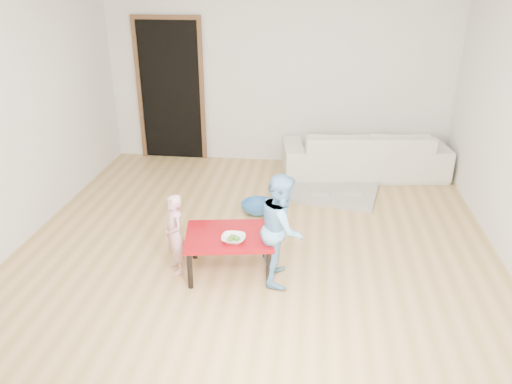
% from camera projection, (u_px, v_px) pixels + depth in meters
% --- Properties ---
extents(floor, '(5.00, 5.00, 0.01)m').
position_uv_depth(floor, '(258.00, 239.00, 5.45)').
color(floor, '#AF8C4B').
rests_on(floor, ground).
extents(back_wall, '(5.00, 0.02, 2.60)m').
position_uv_depth(back_wall, '(278.00, 75.00, 7.18)').
color(back_wall, silver).
rests_on(back_wall, floor).
extents(left_wall, '(0.02, 5.00, 2.60)m').
position_uv_depth(left_wall, '(20.00, 116.00, 5.19)').
color(left_wall, silver).
rests_on(left_wall, floor).
extents(doorway, '(1.02, 0.08, 2.11)m').
position_uv_depth(doorway, '(171.00, 91.00, 7.45)').
color(doorway, brown).
rests_on(doorway, back_wall).
extents(sofa, '(2.36, 1.18, 0.66)m').
position_uv_depth(sofa, '(364.00, 153.00, 7.03)').
color(sofa, silver).
rests_on(sofa, floor).
extents(cushion, '(0.60, 0.57, 0.13)m').
position_uv_depth(cushion, '(335.00, 145.00, 6.81)').
color(cushion, orange).
rests_on(cushion, sofa).
extents(red_table, '(0.91, 0.74, 0.41)m').
position_uv_depth(red_table, '(230.00, 253.00, 4.78)').
color(red_table, maroon).
rests_on(red_table, floor).
extents(bowl, '(0.22, 0.22, 0.05)m').
position_uv_depth(bowl, '(233.00, 239.00, 4.56)').
color(bowl, white).
rests_on(bowl, red_table).
extents(broccoli, '(0.12, 0.12, 0.06)m').
position_uv_depth(broccoli, '(233.00, 239.00, 4.56)').
color(broccoli, '#2D5919').
rests_on(broccoli, red_table).
extents(child_pink, '(0.32, 0.35, 0.80)m').
position_uv_depth(child_pink, '(175.00, 234.00, 4.72)').
color(child_pink, '#D56170').
rests_on(child_pink, floor).
extents(child_blue, '(0.42, 0.53, 1.06)m').
position_uv_depth(child_blue, '(282.00, 228.00, 4.56)').
color(child_blue, '#61A5E0').
rests_on(child_blue, floor).
extents(basin, '(0.40, 0.40, 0.13)m').
position_uv_depth(basin, '(258.00, 207.00, 6.02)').
color(basin, '#2B67A6').
rests_on(basin, floor).
extents(blanket, '(1.46, 1.29, 0.06)m').
position_uv_depth(blanket, '(328.00, 188.00, 6.63)').
color(blanket, '#B9B1A3').
rests_on(blanket, floor).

